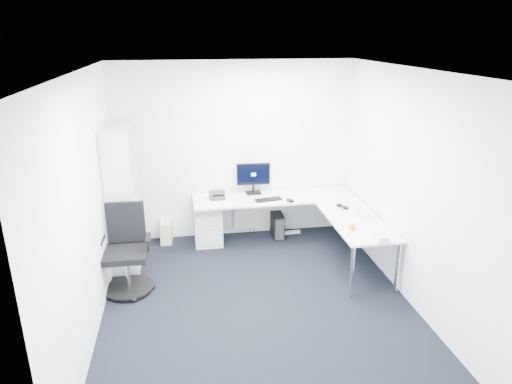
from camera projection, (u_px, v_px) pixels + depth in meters
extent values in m
plane|color=black|center=(258.00, 304.00, 5.43)|extent=(4.20, 4.20, 0.00)
plane|color=white|center=(259.00, 71.00, 4.54)|extent=(4.20, 4.20, 0.00)
cube|color=white|center=(235.00, 152.00, 6.94)|extent=(3.60, 0.02, 2.70)
cube|color=white|center=(312.00, 305.00, 3.03)|extent=(3.60, 0.02, 2.70)
cube|color=white|center=(87.00, 208.00, 4.70)|extent=(0.02, 4.20, 2.70)
cube|color=white|center=(412.00, 189.00, 5.26)|extent=(0.02, 4.20, 2.70)
cube|color=silver|center=(208.00, 223.00, 6.95)|extent=(0.41, 0.51, 0.63)
cube|color=black|center=(277.00, 225.00, 7.20)|extent=(0.18, 0.39, 0.37)
cube|color=beige|center=(167.00, 231.00, 7.03)|extent=(0.19, 0.38, 0.35)
cube|color=silver|center=(289.00, 232.00, 7.34)|extent=(0.35, 0.08, 0.04)
cube|color=black|center=(268.00, 200.00, 6.75)|extent=(0.42, 0.21, 0.02)
cube|color=black|center=(290.00, 201.00, 6.68)|extent=(0.10, 0.12, 0.03)
cube|color=silver|center=(340.00, 220.00, 6.01)|extent=(0.16, 0.44, 0.01)
sphere|color=orange|center=(352.00, 226.00, 5.72)|extent=(0.09, 0.09, 0.09)
cube|color=silver|center=(381.00, 237.00, 5.44)|extent=(0.14, 0.24, 0.08)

